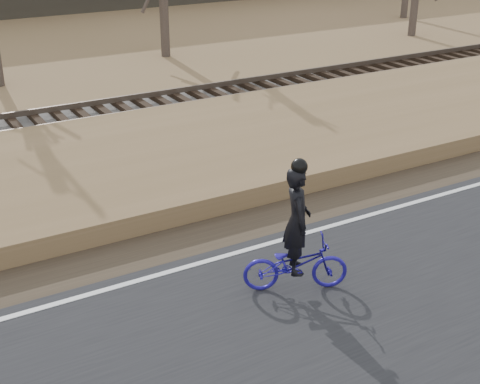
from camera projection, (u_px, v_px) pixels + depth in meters
ground at (339, 233)px, 12.96m from camera, size 120.00×120.00×0.00m
road at (433, 292)px, 10.97m from camera, size 120.00×6.00×0.06m
edge_line at (333, 225)px, 13.09m from camera, size 120.00×0.12×0.01m
shoulder at (303, 209)px, 13.90m from camera, size 120.00×1.60×0.04m
embankment at (233, 155)px, 16.19m from camera, size 120.00×5.00×0.44m
ballast at (168, 114)px, 19.19m from camera, size 120.00×3.00×0.45m
railroad at (167, 104)px, 19.07m from camera, size 120.00×2.40×0.29m
cyclist at (296, 248)px, 10.72m from camera, size 1.80×1.26×2.29m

